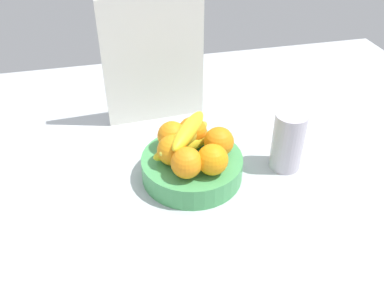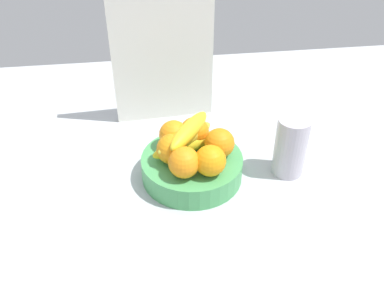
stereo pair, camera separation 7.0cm
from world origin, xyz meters
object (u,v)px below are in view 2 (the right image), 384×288
(orange_front_right, at_px, (220,144))
(orange_back_left, at_px, (174,135))
(orange_top_stack, at_px, (184,162))
(orange_center, at_px, (196,131))
(orange_back_right, at_px, (172,149))
(cutting_board, at_px, (163,60))
(orange_front_left, at_px, (210,161))
(thermos_tumbler, at_px, (291,146))
(banana_bunch, at_px, (186,138))
(fruit_bowl, at_px, (192,167))

(orange_front_right, relative_size, orange_back_left, 1.00)
(orange_top_stack, bearing_deg, orange_center, 69.66)
(orange_back_right, height_order, cutting_board, cutting_board)
(orange_front_left, relative_size, cutting_board, 0.20)
(thermos_tumbler, bearing_deg, orange_front_left, -166.72)
(orange_back_left, relative_size, thermos_tumbler, 0.47)
(orange_back_left, height_order, orange_top_stack, same)
(orange_back_left, xyz_separation_m, cutting_board, (-0.00, 0.24, 0.09))
(orange_top_stack, relative_size, banana_bunch, 0.41)
(orange_center, height_order, thermos_tumbler, thermos_tumbler)
(banana_bunch, distance_m, cutting_board, 0.28)
(orange_center, bearing_deg, orange_back_right, -135.21)
(orange_front_right, xyz_separation_m, cutting_board, (-0.11, 0.29, 0.09))
(thermos_tumbler, bearing_deg, orange_front_right, 175.92)
(orange_center, xyz_separation_m, cutting_board, (-0.06, 0.23, 0.09))
(cutting_board, bearing_deg, thermos_tumbler, -50.83)
(orange_front_left, bearing_deg, thermos_tumbler, 13.28)
(orange_front_right, bearing_deg, fruit_bowl, 178.32)
(cutting_board, bearing_deg, orange_back_left, -92.81)
(orange_front_left, bearing_deg, orange_back_right, 145.85)
(orange_front_left, distance_m, orange_center, 0.12)
(orange_front_left, bearing_deg, banana_bunch, 116.39)
(fruit_bowl, height_order, orange_back_left, orange_back_left)
(banana_bunch, bearing_deg, thermos_tumbler, -8.63)
(orange_top_stack, xyz_separation_m, cutting_board, (-0.01, 0.35, 0.09))
(orange_back_right, xyz_separation_m, thermos_tumbler, (0.29, -0.01, -0.02))
(fruit_bowl, height_order, orange_top_stack, orange_top_stack)
(orange_top_stack, bearing_deg, cutting_board, 92.30)
(orange_back_left, xyz_separation_m, orange_back_right, (-0.01, -0.06, 0.00))
(orange_front_right, bearing_deg, orange_front_left, -118.69)
(fruit_bowl, height_order, orange_front_right, orange_front_right)
(thermos_tumbler, bearing_deg, orange_back_right, 178.69)
(orange_back_right, height_order, thermos_tumbler, thermos_tumbler)
(orange_front_right, bearing_deg, orange_back_left, 153.45)
(orange_back_left, bearing_deg, cutting_board, 90.62)
(orange_center, xyz_separation_m, thermos_tumbler, (0.22, -0.07, -0.02))
(orange_front_right, distance_m, cutting_board, 0.32)
(orange_center, bearing_deg, orange_back_left, -171.72)
(orange_center, distance_m, orange_back_left, 0.06)
(orange_front_right, xyz_separation_m, orange_back_right, (-0.11, -0.01, 0.00))
(orange_front_left, distance_m, orange_back_right, 0.10)
(orange_top_stack, distance_m, banana_bunch, 0.09)
(cutting_board, distance_m, thermos_tumbler, 0.42)
(orange_front_left, relative_size, orange_front_right, 1.00)
(orange_front_right, bearing_deg, orange_back_right, -177.13)
(orange_front_left, distance_m, orange_top_stack, 0.06)
(banana_bunch, bearing_deg, orange_back_right, -140.91)
(fruit_bowl, xyz_separation_m, orange_center, (0.02, 0.06, 0.06))
(orange_back_left, distance_m, orange_top_stack, 0.11)
(orange_center, distance_m, banana_bunch, 0.04)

